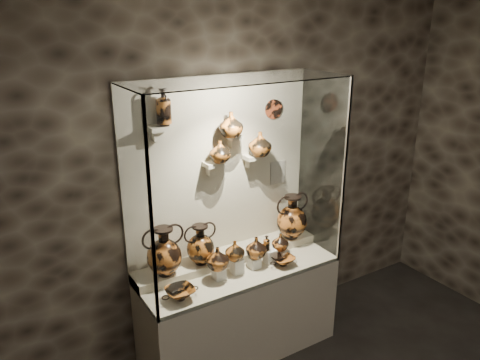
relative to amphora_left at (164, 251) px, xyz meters
name	(u,v)px	position (x,y,z in m)	size (l,w,h in m)	color
wall_back	(219,171)	(0.60, 0.19, 0.50)	(5.00, 0.02, 3.20)	black
plinth	(239,312)	(0.60, -0.13, -0.70)	(1.70, 0.60, 0.80)	#BFB49A
front_tier	(239,270)	(0.60, -0.13, -0.29)	(1.68, 0.58, 0.03)	#BBAE91
rear_tier	(228,258)	(0.60, 0.05, -0.25)	(1.70, 0.25, 0.10)	#BBAE91
back_panel	(219,171)	(0.60, 0.19, 0.50)	(1.70, 0.03, 1.60)	#BFB49A
glass_front	(260,194)	(0.60, -0.42, 0.50)	(1.70, 0.01, 1.60)	white
glass_left	(135,204)	(-0.24, -0.13, 0.50)	(0.01, 0.60, 1.60)	white
glass_right	(321,165)	(1.45, -0.13, 0.50)	(0.01, 0.60, 1.60)	white
glass_top	(239,79)	(0.60, -0.13, 1.29)	(1.70, 0.60, 0.01)	white
frame_post_left	(151,218)	(-0.24, -0.42, 0.50)	(0.02, 0.02, 1.60)	gray
frame_post_right	(344,174)	(1.44, -0.42, 0.50)	(0.02, 0.02, 1.60)	gray
pedestal_a	(219,273)	(0.38, -0.18, -0.22)	(0.09, 0.09, 0.10)	silver
pedestal_b	(237,266)	(0.55, -0.18, -0.21)	(0.09, 0.09, 0.13)	silver
pedestal_c	(254,262)	(0.72, -0.18, -0.23)	(0.09, 0.09, 0.09)	silver
pedestal_d	(270,256)	(0.88, -0.18, -0.21)	(0.09, 0.09, 0.12)	silver
pedestal_e	(283,254)	(1.02, -0.18, -0.23)	(0.09, 0.09, 0.08)	silver
bracket_ul	(158,128)	(0.05, 0.11, 0.95)	(0.14, 0.12, 0.04)	#BFB49A
bracket_ca	(213,164)	(0.50, 0.11, 0.60)	(0.14, 0.12, 0.04)	#BFB49A
bracket_cb	(234,137)	(0.70, 0.11, 0.80)	(0.10, 0.12, 0.04)	#BFB49A
bracket_cc	(252,157)	(0.88, 0.11, 0.60)	(0.14, 0.12, 0.04)	#BFB49A
amphora_left	(164,251)	(0.00, 0.00, 0.00)	(0.32, 0.32, 0.40)	#B15F21
amphora_mid	(200,244)	(0.32, 0.01, -0.03)	(0.27, 0.27, 0.34)	#98511A
amphora_right	(292,217)	(1.24, 0.00, 0.00)	(0.33, 0.33, 0.41)	#B15F21
jug_a	(217,258)	(0.36, -0.19, -0.08)	(0.18, 0.18, 0.19)	#B15F21
jug_b	(235,250)	(0.53, -0.18, -0.06)	(0.16, 0.16, 0.17)	#98511A
jug_c	(256,247)	(0.74, -0.18, -0.09)	(0.18, 0.18, 0.18)	#B15F21
jug_e	(280,242)	(1.00, -0.16, -0.11)	(0.15, 0.15, 0.15)	#B15F21
lekythos_small	(266,242)	(0.85, -0.17, -0.07)	(0.07, 0.07, 0.15)	#98511A
kylix_left	(180,293)	(0.00, -0.28, -0.22)	(0.28, 0.24, 0.11)	#98511A
kylix_right	(283,260)	(0.95, -0.28, -0.22)	(0.24, 0.20, 0.10)	#B15F21
lekythos_tall	(163,105)	(0.10, 0.10, 1.12)	(0.12, 0.12, 0.30)	#B15F21
ovoid_vase_a	(220,152)	(0.55, 0.07, 0.71)	(0.17, 0.17, 0.18)	#98511A
ovoid_vase_b	(231,124)	(0.65, 0.06, 0.92)	(0.19, 0.19, 0.20)	#98511A
ovoid_vase_c	(260,144)	(0.93, 0.06, 0.72)	(0.20, 0.20, 0.21)	#98511A
wall_plate	(274,109)	(1.13, 0.16, 0.97)	(0.17, 0.17, 0.02)	#B44723
info_placard	(277,172)	(1.19, 0.17, 0.39)	(0.16, 0.01, 0.21)	beige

